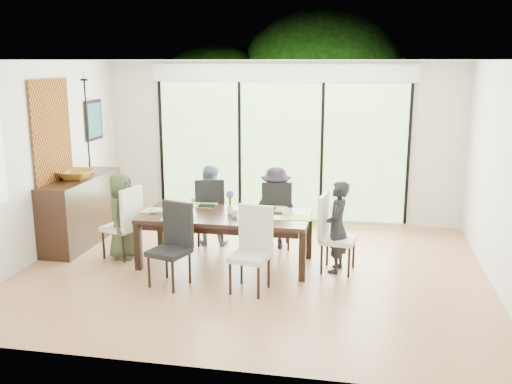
% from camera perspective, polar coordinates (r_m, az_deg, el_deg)
% --- Properties ---
extents(floor, '(6.00, 5.00, 0.01)m').
position_cam_1_polar(floor, '(7.59, -0.35, -7.84)').
color(floor, '#94593B').
rests_on(floor, ground).
extents(ceiling, '(6.00, 5.00, 0.01)m').
position_cam_1_polar(ceiling, '(7.09, -0.38, 13.09)').
color(ceiling, white).
rests_on(ceiling, wall_back).
extents(wall_back, '(6.00, 0.02, 2.70)m').
position_cam_1_polar(wall_back, '(9.66, 2.49, 4.98)').
color(wall_back, silver).
rests_on(wall_back, floor).
extents(wall_front, '(6.00, 0.02, 2.70)m').
position_cam_1_polar(wall_front, '(4.84, -6.06, -3.16)').
color(wall_front, silver).
rests_on(wall_front, floor).
extents(wall_left, '(0.02, 5.00, 2.70)m').
position_cam_1_polar(wall_left, '(8.33, -21.17, 2.83)').
color(wall_left, silver).
rests_on(wall_left, floor).
extents(wall_right, '(0.02, 5.00, 2.70)m').
position_cam_1_polar(wall_right, '(7.28, 23.58, 1.27)').
color(wall_right, beige).
rests_on(wall_right, floor).
extents(glass_doors, '(4.20, 0.02, 2.30)m').
position_cam_1_polar(glass_doors, '(9.65, 2.45, 4.07)').
color(glass_doors, '#598C3F').
rests_on(glass_doors, wall_back).
extents(blinds_header, '(4.40, 0.06, 0.28)m').
position_cam_1_polar(blinds_header, '(9.52, 2.51, 11.81)').
color(blinds_header, white).
rests_on(blinds_header, wall_back).
extents(mullion_a, '(0.05, 0.04, 2.30)m').
position_cam_1_polar(mullion_a, '(10.15, -9.41, 4.35)').
color(mullion_a, black).
rests_on(mullion_a, wall_back).
extents(mullion_b, '(0.05, 0.04, 2.30)m').
position_cam_1_polar(mullion_b, '(9.76, -1.64, 4.18)').
color(mullion_b, black).
rests_on(mullion_b, wall_back).
extents(mullion_c, '(0.05, 0.04, 2.30)m').
position_cam_1_polar(mullion_c, '(9.56, 6.60, 3.92)').
color(mullion_c, black).
rests_on(mullion_c, wall_back).
extents(mullion_d, '(0.05, 0.04, 2.30)m').
position_cam_1_polar(mullion_d, '(9.57, 15.00, 3.57)').
color(mullion_d, black).
rests_on(mullion_d, wall_back).
extents(deck, '(6.00, 1.80, 0.10)m').
position_cam_1_polar(deck, '(10.80, 3.09, -1.74)').
color(deck, brown).
rests_on(deck, ground).
extents(rail_top, '(6.00, 0.08, 0.06)m').
position_cam_1_polar(rail_top, '(11.45, 3.66, 2.16)').
color(rail_top, brown).
rests_on(rail_top, deck).
extents(foliage_left, '(3.20, 3.20, 3.20)m').
position_cam_1_polar(foliage_left, '(12.63, -3.91, 7.26)').
color(foliage_left, '#14380F').
rests_on(foliage_left, ground).
extents(foliage_mid, '(4.00, 4.00, 4.00)m').
position_cam_1_polar(foliage_mid, '(12.83, 6.43, 8.91)').
color(foliage_mid, '#14380F').
rests_on(foliage_mid, ground).
extents(foliage_right, '(2.80, 2.80, 2.80)m').
position_cam_1_polar(foliage_right, '(12.08, 14.66, 5.75)').
color(foliage_right, '#14380F').
rests_on(foliage_right, ground).
extents(foliage_far, '(3.60, 3.60, 3.60)m').
position_cam_1_polar(foliage_far, '(13.65, 2.40, 8.46)').
color(foliage_far, '#14380F').
rests_on(foliage_far, ground).
extents(table_top, '(2.23, 1.02, 0.06)m').
position_cam_1_polar(table_top, '(7.62, -3.05, -2.42)').
color(table_top, black).
rests_on(table_top, floor).
extents(table_apron, '(2.05, 0.84, 0.09)m').
position_cam_1_polar(table_apron, '(7.64, -3.05, -3.03)').
color(table_apron, black).
rests_on(table_apron, floor).
extents(table_leg_fl, '(0.08, 0.08, 0.64)m').
position_cam_1_polar(table_leg_fl, '(7.66, -11.70, -5.34)').
color(table_leg_fl, black).
rests_on(table_leg_fl, floor).
extents(table_leg_fr, '(0.08, 0.08, 0.64)m').
position_cam_1_polar(table_leg_fr, '(7.14, 4.66, -6.44)').
color(table_leg_fr, black).
rests_on(table_leg_fr, floor).
extents(table_leg_bl, '(0.08, 0.08, 0.64)m').
position_cam_1_polar(table_leg_bl, '(8.42, -9.50, -3.56)').
color(table_leg_bl, black).
rests_on(table_leg_bl, floor).
extents(table_leg_br, '(0.08, 0.08, 0.64)m').
position_cam_1_polar(table_leg_br, '(7.96, 5.32, -4.41)').
color(table_leg_br, black).
rests_on(table_leg_br, floor).
extents(chair_left_end, '(0.53, 0.53, 1.02)m').
position_cam_1_polar(chair_left_end, '(8.14, -13.37, -2.92)').
color(chair_left_end, white).
rests_on(chair_left_end, floor).
extents(chair_right_end, '(0.48, 0.48, 1.02)m').
position_cam_1_polar(chair_right_end, '(7.46, 8.25, -4.14)').
color(chair_right_end, silver).
rests_on(chair_right_end, floor).
extents(chair_far_left, '(0.53, 0.53, 1.02)m').
position_cam_1_polar(chair_far_left, '(8.57, -4.63, -1.81)').
color(chair_far_left, black).
rests_on(chair_far_left, floor).
extents(chair_far_right, '(0.50, 0.50, 1.02)m').
position_cam_1_polar(chair_far_right, '(8.36, 2.00, -2.14)').
color(chair_far_right, black).
rests_on(chair_far_right, floor).
extents(chair_near_left, '(0.54, 0.54, 1.02)m').
position_cam_1_polar(chair_near_left, '(7.01, -8.72, -5.30)').
color(chair_near_left, black).
rests_on(chair_near_left, floor).
extents(chair_near_right, '(0.50, 0.50, 1.02)m').
position_cam_1_polar(chair_near_right, '(6.75, -0.64, -5.86)').
color(chair_near_right, beige).
rests_on(chair_near_right, floor).
extents(person_left_end, '(0.36, 0.56, 1.20)m').
position_cam_1_polar(person_left_end, '(8.11, -13.27, -2.32)').
color(person_left_end, '#3B462F').
rests_on(person_left_end, floor).
extents(person_right_end, '(0.43, 0.60, 1.20)m').
position_cam_1_polar(person_right_end, '(7.44, 8.12, -3.48)').
color(person_right_end, black).
rests_on(person_right_end, floor).
extents(person_far_left, '(0.57, 0.36, 1.20)m').
position_cam_1_polar(person_far_left, '(8.53, -4.67, -1.27)').
color(person_far_left, '#7286A4').
rests_on(person_far_left, floor).
extents(person_far_right, '(0.59, 0.40, 1.20)m').
position_cam_1_polar(person_far_right, '(8.32, 1.99, -1.58)').
color(person_far_right, '#231C2A').
rests_on(person_far_right, floor).
extents(placemat_left, '(0.41, 0.30, 0.01)m').
position_cam_1_polar(placemat_left, '(7.89, -9.78, -1.84)').
color(placemat_left, '#71A139').
rests_on(placemat_left, table_top).
extents(placemat_right, '(0.41, 0.30, 0.01)m').
position_cam_1_polar(placemat_right, '(7.45, 4.07, -2.55)').
color(placemat_right, '#96AC3D').
rests_on(placemat_right, table_top).
extents(placemat_far_l, '(0.41, 0.30, 0.01)m').
position_cam_1_polar(placemat_far_l, '(8.10, -5.48, -1.31)').
color(placemat_far_l, '#92B13F').
rests_on(placemat_far_l, table_top).
extents(placemat_far_r, '(0.41, 0.30, 0.01)m').
position_cam_1_polar(placemat_far_r, '(7.89, 1.52, -1.65)').
color(placemat_far_r, '#81AF3E').
rests_on(placemat_far_r, table_top).
extents(placemat_paper, '(0.41, 0.30, 0.01)m').
position_cam_1_polar(placemat_paper, '(7.48, -7.70, -2.57)').
color(placemat_paper, white).
rests_on(placemat_paper, table_top).
extents(tablet_far_l, '(0.24, 0.17, 0.01)m').
position_cam_1_polar(tablet_far_l, '(8.02, -4.90, -1.37)').
color(tablet_far_l, black).
rests_on(tablet_far_l, table_top).
extents(tablet_far_r, '(0.22, 0.16, 0.01)m').
position_cam_1_polar(tablet_far_r, '(7.84, 1.10, -1.67)').
color(tablet_far_r, black).
rests_on(tablet_far_r, table_top).
extents(papers, '(0.28, 0.20, 0.00)m').
position_cam_1_polar(papers, '(7.44, 2.11, -2.57)').
color(papers, white).
rests_on(papers, table_top).
extents(platter_base, '(0.24, 0.24, 0.02)m').
position_cam_1_polar(platter_base, '(7.48, -7.70, -2.47)').
color(platter_base, white).
rests_on(platter_base, table_top).
extents(platter_snacks, '(0.19, 0.19, 0.01)m').
position_cam_1_polar(platter_snacks, '(7.47, -7.71, -2.34)').
color(platter_snacks, orange).
rests_on(platter_snacks, table_top).
extents(vase, '(0.07, 0.07, 0.11)m').
position_cam_1_polar(vase, '(7.63, -2.61, -1.74)').
color(vase, silver).
rests_on(vase, table_top).
extents(hyacinth_stems, '(0.04, 0.04, 0.15)m').
position_cam_1_polar(hyacinth_stems, '(7.61, -2.62, -0.92)').
color(hyacinth_stems, '#337226').
rests_on(hyacinth_stems, table_top).
extents(hyacinth_blooms, '(0.10, 0.10, 0.10)m').
position_cam_1_polar(hyacinth_blooms, '(7.59, -2.62, -0.24)').
color(hyacinth_blooms, '#4E47B3').
rests_on(hyacinth_blooms, table_top).
extents(laptop, '(0.36, 0.31, 0.02)m').
position_cam_1_polar(laptop, '(7.76, -9.35, -1.99)').
color(laptop, silver).
rests_on(laptop, table_top).
extents(cup_a, '(0.16, 0.16, 0.09)m').
position_cam_1_polar(cup_a, '(7.93, -7.72, -1.37)').
color(cup_a, white).
rests_on(cup_a, table_top).
extents(cup_b, '(0.13, 0.13, 0.09)m').
position_cam_1_polar(cup_b, '(7.48, -2.12, -2.16)').
color(cup_b, white).
rests_on(cup_b, table_top).
extents(cup_c, '(0.12, 0.12, 0.09)m').
position_cam_1_polar(cup_c, '(7.55, 3.03, -1.99)').
color(cup_c, white).
rests_on(cup_c, table_top).
extents(book, '(0.16, 0.21, 0.02)m').
position_cam_1_polar(book, '(7.60, -1.14, -2.16)').
color(book, white).
rests_on(book, table_top).
extents(sideboard, '(0.50, 1.78, 1.00)m').
position_cam_1_polar(sideboard, '(8.97, -17.04, -1.73)').
color(sideboard, black).
rests_on(sideboard, floor).
extents(bowl, '(0.53, 0.53, 0.13)m').
position_cam_1_polar(bowl, '(8.77, -17.58, 1.69)').
color(bowl, '#986221').
rests_on(bowl, sideboard).
extents(candlestick_base, '(0.11, 0.11, 0.04)m').
position_cam_1_polar(candlestick_base, '(9.16, -16.25, 1.98)').
color(candlestick_base, black).
rests_on(candlestick_base, sideboard).
extents(candlestick_shaft, '(0.03, 0.03, 1.39)m').
position_cam_1_polar(candlestick_shaft, '(9.06, -16.53, 6.33)').
color(candlestick_shaft, black).
rests_on(candlestick_shaft, sideboard).
extents(candlestick_pan, '(0.11, 0.11, 0.03)m').
position_cam_1_polar(candlestick_pan, '(9.02, -16.82, 10.69)').
color(candlestick_pan, black).
rests_on(candlestick_pan, sideboard).
extents(candle, '(0.04, 0.04, 0.11)m').
position_cam_1_polar(candle, '(9.01, -16.85, 11.12)').
color(candle, silver).
rests_on(candle, sideboard).
extents(tapestry, '(0.02, 1.00, 1.50)m').
position_cam_1_polar(tapestry, '(8.60, -19.75, 5.60)').
color(tapestry, '#9B4E16').
rests_on(tapestry, wall_left).
extents(art_frame, '(0.03, 0.55, 0.65)m').
position_cam_1_polar(art_frame, '(9.73, -15.93, 6.93)').
color(art_frame, black).
rests_on(art_frame, wall_left).
extents(art_canvas, '(0.01, 0.45, 0.55)m').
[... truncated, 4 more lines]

